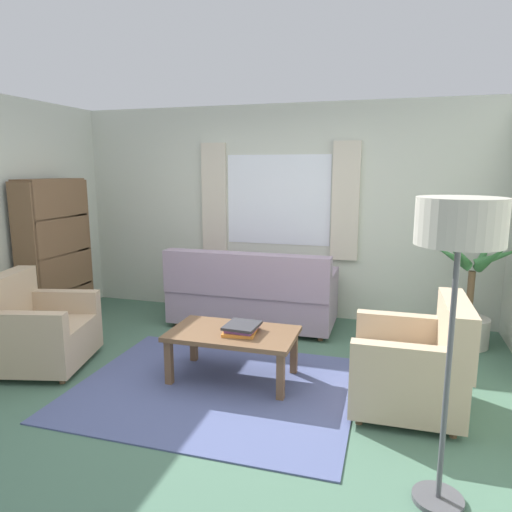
# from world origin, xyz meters

# --- Properties ---
(ground_plane) EXTENTS (6.24, 6.24, 0.00)m
(ground_plane) POSITION_xyz_m (0.00, 0.00, 0.00)
(ground_plane) COLOR #476B56
(wall_back) EXTENTS (5.32, 0.12, 2.60)m
(wall_back) POSITION_xyz_m (0.00, 2.26, 1.30)
(wall_back) COLOR beige
(wall_back) RESTS_ON ground_plane
(window_with_curtains) EXTENTS (1.98, 0.07, 1.40)m
(window_with_curtains) POSITION_xyz_m (0.00, 2.18, 1.45)
(window_with_curtains) COLOR white
(area_rug) EXTENTS (2.31, 1.86, 0.01)m
(area_rug) POSITION_xyz_m (0.00, 0.00, 0.01)
(area_rug) COLOR #4C5684
(area_rug) RESTS_ON ground_plane
(couch) EXTENTS (1.90, 0.82, 0.92)m
(couch) POSITION_xyz_m (-0.16, 1.60, 0.37)
(couch) COLOR #998499
(couch) RESTS_ON ground_plane
(armchair_left) EXTENTS (0.99, 1.01, 0.88)m
(armchair_left) POSITION_xyz_m (-1.76, -0.05, 0.35)
(armchair_left) COLOR tan
(armchair_left) RESTS_ON ground_plane
(armchair_right) EXTENTS (0.83, 0.85, 0.88)m
(armchair_right) POSITION_xyz_m (1.59, 0.12, 0.35)
(armchair_right) COLOR tan
(armchair_right) RESTS_ON ground_plane
(coffee_table) EXTENTS (1.10, 0.64, 0.44)m
(coffee_table) POSITION_xyz_m (0.09, 0.22, 0.38)
(coffee_table) COLOR brown
(coffee_table) RESTS_ON ground_plane
(book_stack_on_table) EXTENTS (0.31, 0.33, 0.08)m
(book_stack_on_table) POSITION_xyz_m (0.17, 0.21, 0.48)
(book_stack_on_table) COLOR orange
(book_stack_on_table) RESTS_ON coffee_table
(potted_plant) EXTENTS (0.95, 0.98, 1.23)m
(potted_plant) POSITION_xyz_m (2.19, 1.65, 0.45)
(potted_plant) COLOR #B7B2A8
(potted_plant) RESTS_ON ground_plane
(bookshelf) EXTENTS (0.30, 0.94, 1.72)m
(bookshelf) POSITION_xyz_m (-2.35, 1.06, 0.79)
(bookshelf) COLOR brown
(bookshelf) RESTS_ON ground_plane
(standing_lamp) EXTENTS (0.44, 0.44, 1.69)m
(standing_lamp) POSITION_xyz_m (1.69, -0.92, 1.48)
(standing_lamp) COLOR #4C4C51
(standing_lamp) RESTS_ON ground_plane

